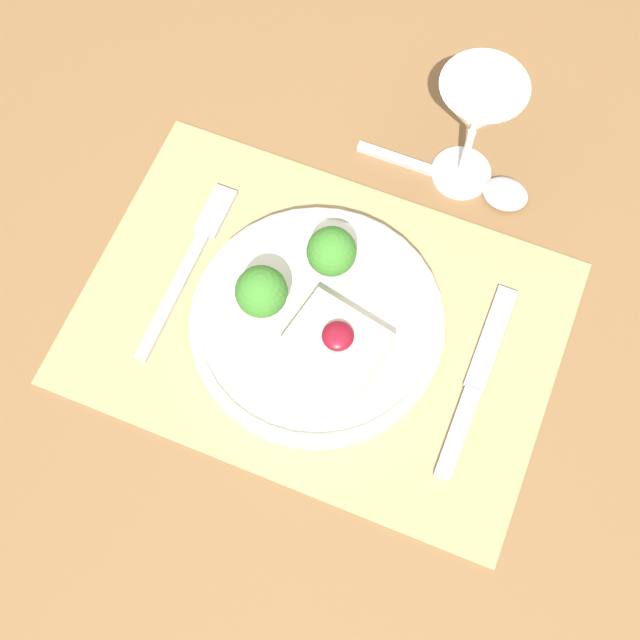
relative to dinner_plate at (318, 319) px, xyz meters
name	(u,v)px	position (x,y,z in m)	size (l,w,h in m)	color
ground_plane	(319,487)	(0.00, 0.00, -0.80)	(8.00, 8.00, 0.00)	#4C4742
dining_table	(319,352)	(0.00, 0.00, -0.10)	(1.45, 1.21, 0.78)	brown
placemat	(319,323)	(0.00, 0.00, -0.02)	(0.46, 0.32, 0.00)	#9E895B
dinner_plate	(318,319)	(0.00, 0.00, 0.00)	(0.25, 0.25, 0.08)	silver
fork	(192,258)	(-0.14, 0.02, -0.01)	(0.02, 0.20, 0.01)	#B2B2B7
knife	(472,393)	(0.16, -0.01, -0.01)	(0.02, 0.20, 0.01)	#B2B2B7
spoon	(482,187)	(0.10, 0.21, -0.01)	(0.19, 0.04, 0.01)	#B2B2B7
wine_glass_near	(477,113)	(0.07, 0.22, 0.09)	(0.08, 0.08, 0.15)	white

